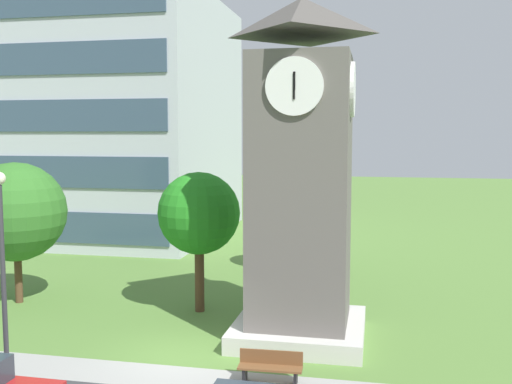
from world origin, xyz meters
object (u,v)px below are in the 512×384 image
at_px(park_bench, 270,367).
at_px(tree_by_building, 296,200).
at_px(tree_streetside, 199,214).
at_px(clock_tower, 301,189).
at_px(tree_near_tower, 16,212).
at_px(street_lamp, 2,252).

distance_m(park_bench, tree_by_building, 13.73).
distance_m(tree_streetside, tree_by_building, 7.83).
relative_size(clock_tower, park_bench, 6.26).
distance_m(clock_tower, tree_near_tower, 12.16).
height_order(street_lamp, tree_by_building, street_lamp).
distance_m(street_lamp, tree_near_tower, 8.10).
xyz_separation_m(street_lamp, tree_streetside, (3.47, 7.28, 0.20)).
bearing_deg(tree_near_tower, tree_streetside, 2.73).
height_order(park_bench, street_lamp, street_lamp).
xyz_separation_m(clock_tower, tree_near_tower, (-11.95, 1.84, -1.33)).
bearing_deg(park_bench, clock_tower, 84.95).
height_order(street_lamp, tree_streetside, street_lamp).
relative_size(park_bench, tree_by_building, 0.35).
bearing_deg(clock_tower, tree_by_building, 98.67).
height_order(tree_near_tower, tree_by_building, tree_near_tower).
xyz_separation_m(park_bench, tree_by_building, (-1.12, 13.30, 3.23)).
xyz_separation_m(tree_streetside, tree_near_tower, (-7.70, -0.37, -0.08)).
height_order(clock_tower, tree_streetside, clock_tower).
relative_size(street_lamp, tree_near_tower, 1.02).
xyz_separation_m(clock_tower, tree_streetside, (-4.25, 2.21, -1.25)).
relative_size(tree_streetside, tree_by_building, 1.07).
bearing_deg(tree_streetside, tree_by_building, 69.02).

